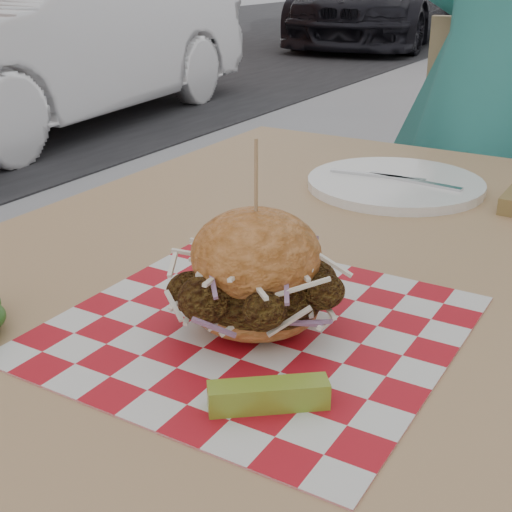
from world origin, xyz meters
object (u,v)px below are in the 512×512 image
at_px(patio_table, 295,318).
at_px(patio_chair, 484,191).
at_px(car_white, 47,38).
at_px(sandwich, 256,278).
at_px(diner, 501,78).

relative_size(patio_table, patio_chair, 1.26).
height_order(car_white, patio_chair, car_white).
xyz_separation_m(car_white, sandwich, (3.46, -3.04, 0.22)).
height_order(patio_table, patio_chair, patio_chair).
bearing_deg(car_white, sandwich, -47.35).
height_order(diner, car_white, diner).
relative_size(patio_chair, sandwich, 5.20).
bearing_deg(patio_table, sandwich, -74.66).
height_order(car_white, patio_table, car_white).
xyz_separation_m(car_white, patio_table, (3.41, -2.87, 0.09)).
relative_size(car_white, sandwich, 19.24).
bearing_deg(patio_chair, sandwich, -98.06).
bearing_deg(sandwich, patio_table, 105.34).
xyz_separation_m(car_white, patio_chair, (3.39, -1.84, -0.03)).
xyz_separation_m(patio_table, sandwich, (0.05, -0.17, 0.13)).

